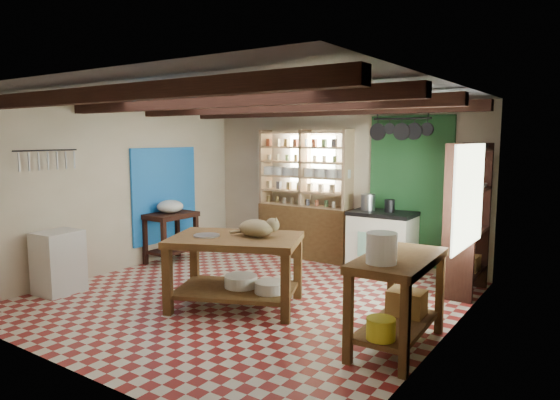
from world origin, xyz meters
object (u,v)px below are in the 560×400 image
Objects in this scene: cat at (256,228)px; prep_table at (171,238)px; white_cabinet at (59,262)px; right_counter at (397,302)px; work_table at (236,271)px; stove at (382,242)px.

prep_table is at bearing 125.82° from cat.
right_counter is at bearing 7.40° from white_cabinet.
white_cabinet is 2.79m from cat.
work_table reaches higher than white_cabinet.
white_cabinet is 0.65× the size of right_counter.
stove is (0.87, 2.48, 0.04)m from work_table.
white_cabinet reaches higher than prep_table.
white_cabinet is at bearing 178.17° from work_table.
right_counter is (1.22, -2.53, -0.01)m from stove.
right_counter is at bearing -13.54° from prep_table.
right_counter reaches higher than white_cabinet.
cat is at bearing 11.31° from work_table.
work_table is 2.09m from right_counter.
stove reaches higher than prep_table.
work_table is at bearing 17.88° from white_cabinet.
work_table is 1.59× the size of stove.
white_cabinet is (-2.31, -0.92, -0.02)m from work_table.
work_table is 1.85× the size of white_cabinet.
cat is (0.21, 0.15, 0.54)m from work_table.
cat is at bearing 171.59° from right_counter.
work_table is 2.53m from prep_table.
work_table is 1.19× the size of right_counter.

